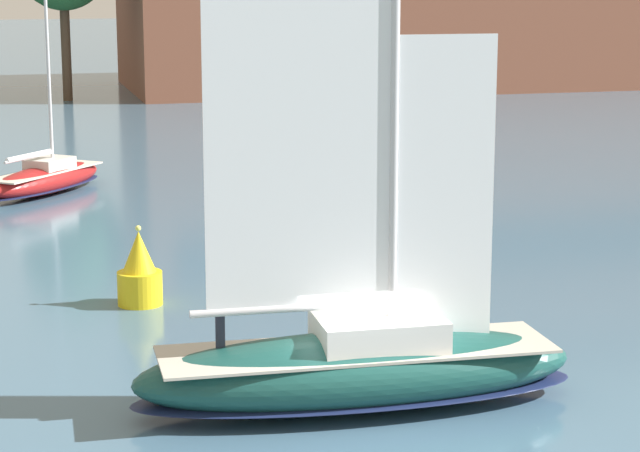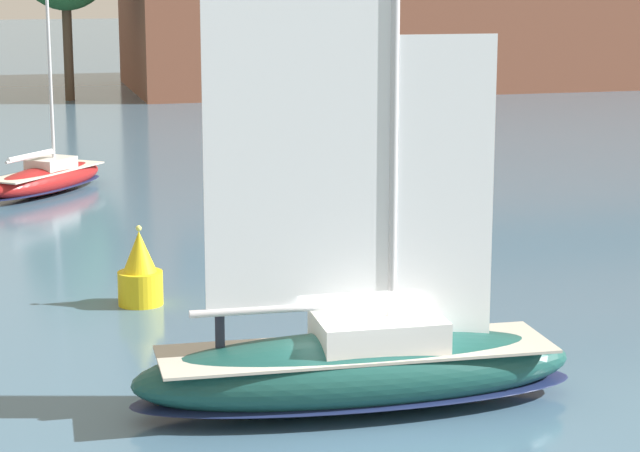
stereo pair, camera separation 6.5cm
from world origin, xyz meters
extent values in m
plane|color=#42667F|center=(0.00, 0.00, 0.00)|extent=(400.00, 400.00, 0.00)
cylinder|color=#4C3828|center=(-1.95, 63.46, 4.06)|extent=(0.65, 0.65, 8.12)
ellipsoid|color=#194C47|center=(0.00, 0.00, 0.80)|extent=(9.48, 2.96, 1.60)
ellipsoid|color=#19234C|center=(0.00, 0.00, 0.36)|extent=(9.58, 2.99, 0.19)
cube|color=#BCB7A8|center=(0.00, 0.00, 1.27)|extent=(8.34, 2.50, 0.06)
cube|color=silver|center=(0.47, -0.02, 1.63)|extent=(2.69, 1.93, 0.66)
cylinder|color=silver|center=(0.75, -0.03, 7.17)|extent=(0.19, 0.19, 11.74)
cylinder|color=silver|center=(-1.36, 0.05, 2.24)|extent=(4.23, 0.31, 0.16)
cube|color=white|center=(-1.19, 0.04, 7.05)|extent=(3.89, 0.17, 9.63)
cube|color=white|center=(1.88, -0.07, 4.53)|extent=(2.07, 0.10, 6.46)
cylinder|color=#232838|center=(-2.81, 0.42, 1.72)|extent=(0.21, 0.21, 0.85)
cylinder|color=red|center=(-2.81, 0.42, 2.47)|extent=(0.35, 0.35, 0.65)
sphere|color=tan|center=(-2.81, 0.42, 2.92)|extent=(0.24, 0.24, 0.24)
ellipsoid|color=maroon|center=(-5.14, 27.31, 0.57)|extent=(5.74, 6.39, 1.14)
ellipsoid|color=#19234C|center=(-5.14, 27.31, 0.26)|extent=(5.79, 6.45, 0.14)
cube|color=beige|center=(-5.14, 27.31, 0.92)|extent=(4.99, 5.57, 0.06)
cube|color=beige|center=(-4.92, 27.57, 1.18)|extent=(2.22, 2.29, 0.47)
cylinder|color=silver|center=(-4.79, 27.72, 5.15)|extent=(0.13, 0.13, 8.41)
cylinder|color=silver|center=(-5.76, 26.56, 1.62)|extent=(2.02, 2.41, 0.11)
cylinder|color=white|center=(-5.76, 26.56, 1.70)|extent=(1.88, 2.22, 0.18)
cylinder|color=yellow|center=(-3.43, 9.29, 0.46)|extent=(1.23, 1.23, 0.93)
cone|color=yellow|center=(-3.43, 9.29, 1.49)|extent=(0.93, 0.93, 1.13)
sphere|color=#F2F266|center=(-3.43, 9.29, 2.14)|extent=(0.16, 0.16, 0.16)
camera|label=1|loc=(-7.12, -23.88, 9.11)|focal=70.00mm
camera|label=2|loc=(-7.06, -23.89, 9.11)|focal=70.00mm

